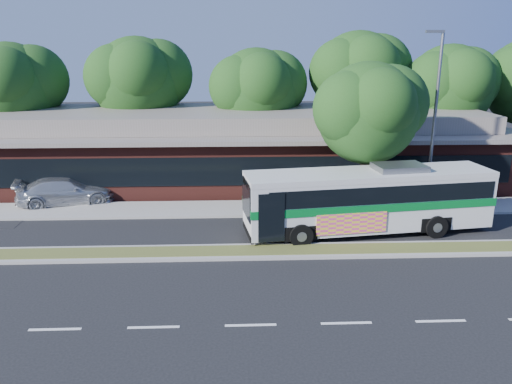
% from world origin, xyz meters
% --- Properties ---
extents(ground, '(120.00, 120.00, 0.00)m').
position_xyz_m(ground, '(0.00, 0.00, 0.00)').
color(ground, black).
rests_on(ground, ground).
extents(median_strip, '(26.00, 1.10, 0.15)m').
position_xyz_m(median_strip, '(0.00, 0.60, 0.07)').
color(median_strip, '#4E5624').
rests_on(median_strip, ground).
extents(sidewalk, '(44.00, 2.60, 0.12)m').
position_xyz_m(sidewalk, '(0.00, 6.40, 0.06)').
color(sidewalk, gray).
rests_on(sidewalk, ground).
extents(plaza_building, '(33.20, 11.20, 4.45)m').
position_xyz_m(plaza_building, '(0.00, 12.99, 2.13)').
color(plaza_building, '#53201A').
rests_on(plaza_building, ground).
extents(lamp_post, '(0.93, 0.18, 9.07)m').
position_xyz_m(lamp_post, '(9.56, 6.00, 4.90)').
color(lamp_post, slate).
rests_on(lamp_post, ground).
extents(tree_bg_a, '(6.47, 5.80, 8.63)m').
position_xyz_m(tree_bg_a, '(-14.58, 15.14, 5.87)').
color(tree_bg_a, black).
rests_on(tree_bg_a, ground).
extents(tree_bg_b, '(6.69, 6.00, 9.00)m').
position_xyz_m(tree_bg_b, '(-6.57, 16.14, 6.14)').
color(tree_bg_b, black).
rests_on(tree_bg_b, ground).
extents(tree_bg_c, '(6.24, 5.60, 8.26)m').
position_xyz_m(tree_bg_c, '(1.40, 15.13, 5.59)').
color(tree_bg_c, black).
rests_on(tree_bg_c, ground).
extents(tree_bg_d, '(6.91, 6.20, 9.37)m').
position_xyz_m(tree_bg_d, '(8.45, 16.15, 6.42)').
color(tree_bg_d, black).
rests_on(tree_bg_d, ground).
extents(tree_bg_e, '(6.47, 5.80, 8.50)m').
position_xyz_m(tree_bg_e, '(14.42, 15.14, 5.74)').
color(tree_bg_e, black).
rests_on(tree_bg_e, ground).
extents(transit_bus, '(11.53, 3.97, 3.18)m').
position_xyz_m(transit_bus, '(5.68, 2.87, 1.77)').
color(transit_bus, silver).
rests_on(transit_bus, ground).
extents(sedan, '(5.47, 3.32, 1.48)m').
position_xyz_m(sedan, '(-9.71, 7.80, 0.74)').
color(sedan, '#B0B3B7').
rests_on(sedan, ground).
extents(sidewalk_tree, '(5.50, 4.94, 7.67)m').
position_xyz_m(sidewalk_tree, '(6.36, 5.42, 5.31)').
color(sidewalk_tree, black).
rests_on(sidewalk_tree, ground).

